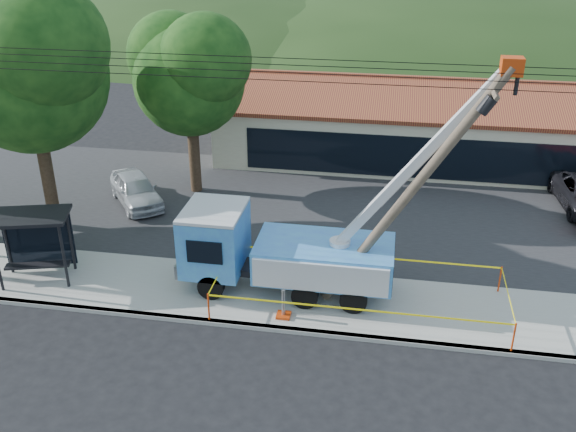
# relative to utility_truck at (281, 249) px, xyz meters

# --- Properties ---
(ground) EXTENTS (120.00, 120.00, 0.00)m
(ground) POSITION_rel_utility_truck_xyz_m (1.10, -4.58, -1.80)
(ground) COLOR black
(ground) RESTS_ON ground
(curb) EXTENTS (60.00, 0.25, 0.15)m
(curb) POSITION_rel_utility_truck_xyz_m (1.10, -2.48, -1.73)
(curb) COLOR #ACAAA0
(curb) RESTS_ON ground
(sidewalk) EXTENTS (60.00, 4.00, 0.15)m
(sidewalk) POSITION_rel_utility_truck_xyz_m (1.10, -0.58, -1.73)
(sidewalk) COLOR #ACAAA0
(sidewalk) RESTS_ON ground
(parking_lot) EXTENTS (60.00, 12.00, 0.10)m
(parking_lot) POSITION_rel_utility_truck_xyz_m (1.10, 7.42, -1.75)
(parking_lot) COLOR #28282B
(parking_lot) RESTS_ON ground
(strip_mall) EXTENTS (22.50, 8.53, 4.67)m
(strip_mall) POSITION_rel_utility_truck_xyz_m (5.10, 15.40, 0.08)
(strip_mall) COLOR beige
(strip_mall) RESTS_ON ground
(tree_west_near) EXTENTS (7.56, 6.72, 10.80)m
(tree_west_near) POSITION_rel_utility_truck_xyz_m (-10.90, 3.42, 5.72)
(tree_west_near) COLOR #332316
(tree_west_near) RESTS_ON ground
(tree_lot) EXTENTS (6.30, 5.60, 8.94)m
(tree_lot) POSITION_rel_utility_truck_xyz_m (-5.90, 8.42, 4.41)
(tree_lot) COLOR #332316
(tree_lot) RESTS_ON ground
(hill_west) EXTENTS (78.40, 56.00, 28.00)m
(hill_west) POSITION_rel_utility_truck_xyz_m (-13.90, 50.42, -1.80)
(hill_west) COLOR #1A3112
(hill_west) RESTS_ON ground
(hill_center) EXTENTS (89.60, 64.00, 32.00)m
(hill_center) POSITION_rel_utility_truck_xyz_m (11.10, 50.42, -1.80)
(hill_center) COLOR #1A3112
(hill_center) RESTS_ON ground
(utility_truck) EXTENTS (11.06, 4.13, 8.88)m
(utility_truck) POSITION_rel_utility_truck_xyz_m (0.00, 0.00, 0.00)
(utility_truck) COLOR black
(utility_truck) RESTS_ON ground
(leaning_pole) EXTENTS (5.63, 1.91, 8.80)m
(leaning_pole) POSITION_rel_utility_truck_xyz_m (4.65, -0.35, 3.11)
(leaning_pole) COLOR brown
(leaning_pole) RESTS_ON ground
(bus_shelter) EXTENTS (3.19, 2.44, 2.72)m
(bus_shelter) POSITION_rel_utility_truck_xyz_m (-9.28, -0.78, 0.35)
(bus_shelter) COLOR black
(bus_shelter) RESTS_ON ground
(caution_tape) EXTENTS (10.13, 3.63, 1.05)m
(caution_tape) POSITION_rel_utility_truck_xyz_m (2.94, -0.66, -0.88)
(caution_tape) COLOR red
(caution_tape) RESTS_ON ground
(car_silver) EXTENTS (4.03, 4.53, 1.48)m
(car_silver) POSITION_rel_utility_truck_xyz_m (-8.24, 6.36, -1.80)
(car_silver) COLOR #B8BBBF
(car_silver) RESTS_ON ground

